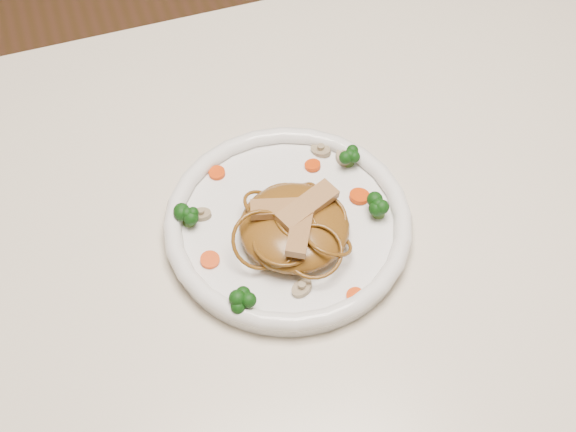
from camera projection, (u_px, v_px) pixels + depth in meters
name	position (u px, v px, depth m)	size (l,w,h in m)	color
table	(340.00, 285.00, 1.00)	(1.20, 0.80, 0.75)	beige
plate	(288.00, 228.00, 0.92)	(0.26, 0.26, 0.02)	white
noodle_mound	(294.00, 227.00, 0.89)	(0.12, 0.12, 0.04)	brown
chicken_a	(307.00, 206.00, 0.88)	(0.07, 0.02, 0.01)	#A7874F
chicken_b	(282.00, 209.00, 0.88)	(0.06, 0.02, 0.01)	#A7874F
chicken_c	(300.00, 230.00, 0.86)	(0.06, 0.02, 0.01)	#A7874F
broccoli_0	(349.00, 154.00, 0.95)	(0.03, 0.03, 0.03)	#10430E
broccoli_1	(188.00, 214.00, 0.90)	(0.03, 0.03, 0.03)	#10430E
broccoli_2	(242.00, 300.00, 0.84)	(0.03, 0.03, 0.03)	#10430E
broccoli_3	(380.00, 205.00, 0.91)	(0.03, 0.03, 0.03)	#10430E
carrot_0	(313.00, 165.00, 0.96)	(0.02, 0.02, 0.01)	#EF3808
carrot_1	(210.00, 260.00, 0.88)	(0.02, 0.02, 0.01)	#EF3808
carrot_2	(359.00, 196.00, 0.93)	(0.02, 0.02, 0.01)	#EF3808
carrot_3	(217.00, 173.00, 0.95)	(0.02, 0.02, 0.01)	#EF3808
carrot_4	(355.00, 296.00, 0.86)	(0.02, 0.02, 0.01)	#EF3808
mushroom_0	(302.00, 288.00, 0.86)	(0.02, 0.02, 0.01)	tan
mushroom_1	(343.00, 157.00, 0.97)	(0.02, 0.02, 0.01)	tan
mushroom_2	(201.00, 214.00, 0.92)	(0.02, 0.02, 0.01)	tan
mushroom_3	(321.00, 150.00, 0.97)	(0.02, 0.02, 0.01)	tan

